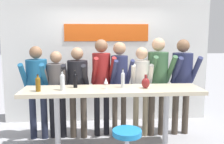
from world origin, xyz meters
TOP-DOWN VIEW (x-y plane):
  - back_wall at (-0.00, 1.54)m, footprint 4.45×0.12m
  - tasting_table at (0.00, 0.00)m, footprint 2.85×0.66m
  - person_far_left at (-1.31, 0.60)m, footprint 0.46×0.56m
  - person_left at (-0.97, 0.63)m, footprint 0.43×0.52m
  - person_center_left at (-0.59, 0.59)m, footprint 0.49×0.58m
  - person_center at (-0.15, 0.68)m, footprint 0.46×0.59m
  - person_center_right at (0.17, 0.60)m, footprint 0.42×0.56m
  - person_right at (0.58, 0.60)m, footprint 0.43×0.55m
  - person_far_right at (0.89, 0.60)m, footprint 0.49×0.61m
  - person_rightmost at (1.36, 0.63)m, footprint 0.48×0.59m
  - wine_bottle_0 at (-0.59, 0.11)m, footprint 0.06×0.06m
  - wine_bottle_1 at (-1.13, -0.12)m, footprint 0.07×0.07m
  - wine_bottle_2 at (0.17, 0.06)m, footprint 0.06×0.06m
  - wine_bottle_3 at (-0.78, -0.07)m, footprint 0.07×0.07m
  - wine_glass_0 at (-0.10, -0.03)m, footprint 0.07×0.07m
  - decorative_vase at (0.53, -0.02)m, footprint 0.13×0.13m

SIDE VIEW (x-z plane):
  - tasting_table at x=0.00m, z-range 0.39..1.45m
  - person_left at x=-0.97m, z-range 0.19..1.80m
  - person_center_left at x=-0.59m, z-range 0.20..1.88m
  - person_right at x=0.58m, z-range 0.21..1.89m
  - person_far_left at x=-1.31m, z-range 0.20..1.91m
  - person_center_right at x=0.17m, z-range 0.24..2.01m
  - person_rightmost at x=1.36m, z-range 0.22..2.04m
  - person_center at x=-0.15m, z-range 0.23..2.05m
  - decorative_vase at x=0.53m, z-range 1.04..1.26m
  - person_far_right at x=0.89m, z-range 0.23..2.07m
  - wine_bottle_1 at x=-1.13m, z-range 1.05..1.31m
  - wine_glass_0 at x=-0.10m, z-range 1.09..1.27m
  - wine_bottle_0 at x=-0.59m, z-range 1.05..1.33m
  - wine_bottle_2 at x=0.17m, z-range 1.04..1.35m
  - wine_bottle_3 at x=-0.78m, z-range 1.04..1.35m
  - back_wall at x=0.00m, z-range 0.01..2.86m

